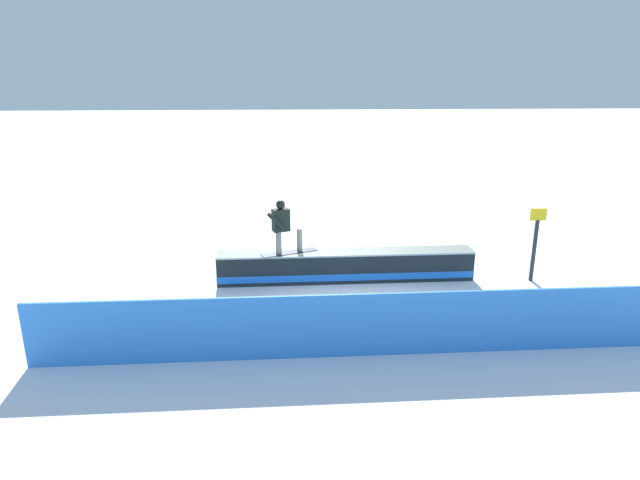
{
  "coord_description": "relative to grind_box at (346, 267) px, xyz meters",
  "views": [
    {
      "loc": [
        1.34,
        13.01,
        5.16
      ],
      "look_at": [
        0.71,
        1.01,
        1.4
      ],
      "focal_mm": 30.94,
      "sensor_mm": 36.0,
      "label": 1
    }
  ],
  "objects": [
    {
      "name": "ground_plane",
      "position": [
        0.0,
        0.0,
        -0.35
      ],
      "size": [
        120.0,
        120.0,
        0.0
      ],
      "primitive_type": "plane",
      "color": "white"
    },
    {
      "name": "grind_box",
      "position": [
        0.0,
        0.0,
        0.0
      ],
      "size": [
        6.44,
        0.76,
        0.77
      ],
      "color": "black",
      "rests_on": "ground_plane"
    },
    {
      "name": "safety_fence",
      "position": [
        0.0,
        3.84,
        0.28
      ],
      "size": [
        12.27,
        0.28,
        1.25
      ],
      "primitive_type": "cube",
      "rotation": [
        0.0,
        0.0,
        0.02
      ],
      "color": "#3282EC",
      "rests_on": "ground_plane"
    },
    {
      "name": "trail_marker",
      "position": [
        -4.69,
        0.27,
        0.66
      ],
      "size": [
        0.4,
        0.1,
        1.88
      ],
      "color": "#262628",
      "rests_on": "ground_plane"
    },
    {
      "name": "snowboarder",
      "position": [
        1.56,
        0.08,
        1.15
      ],
      "size": [
        1.43,
        0.8,
        1.36
      ],
      "color": "black",
      "rests_on": "grind_box"
    }
  ]
}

